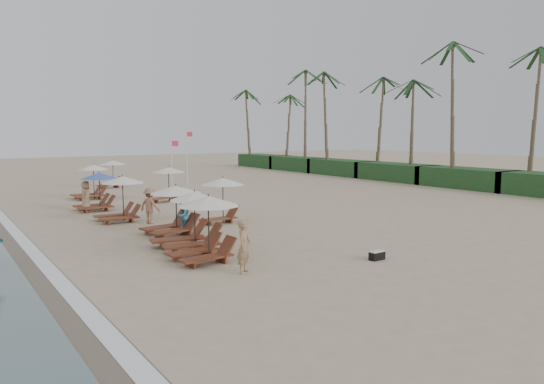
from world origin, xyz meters
TOP-DOWN VIEW (x-y plane):
  - ground at (0.00, 0.00)m, footprint 160.00×160.00m
  - foam_line at (-11.20, 10.00)m, footprint 0.50×140.00m
  - shrub_hedge at (22.00, 14.50)m, footprint 3.20×53.00m
  - palm_row at (21.91, 15.40)m, footprint 7.00×52.00m
  - lounger_station_0 at (-6.45, -2.37)m, footprint 2.55×2.24m
  - lounger_station_1 at (-6.11, -0.33)m, footprint 2.67×2.42m
  - lounger_station_2 at (-5.53, 2.63)m, footprint 2.74×2.36m
  - lounger_station_3 at (-6.38, 7.29)m, footprint 2.52×2.20m
  - lounger_station_4 at (-6.35, 11.62)m, footprint 2.51×2.15m
  - lounger_station_5 at (-5.25, 17.10)m, footprint 2.53×2.09m
  - inland_station_0 at (-2.26, 4.03)m, footprint 2.63×2.24m
  - inland_station_1 at (-1.44, 12.99)m, footprint 2.80×2.24m
  - inland_station_2 at (-1.97, 23.26)m, footprint 2.75×2.24m
  - beachgoer_near at (-6.07, -4.50)m, footprint 0.76×0.73m
  - beachgoer_mid_a at (-5.08, 2.47)m, footprint 1.01×1.00m
  - beachgoer_mid_b at (-5.31, 5.74)m, footprint 1.16×1.33m
  - beachgoer_far_b at (-6.84, 11.93)m, footprint 0.64×0.89m
  - duffel_bag at (-1.29, -5.70)m, footprint 0.59×0.31m
  - flag_pole_near at (0.24, 15.95)m, footprint 0.60×0.08m
  - flag_pole_far at (3.87, 21.25)m, footprint 0.60×0.08m

SIDE VIEW (x-z plane):
  - ground at x=0.00m, z-range 0.00..0.00m
  - foam_line at x=-11.20m, z-range 0.00..0.02m
  - duffel_bag at x=-1.29m, z-range 0.00..0.32m
  - shrub_hedge at x=22.00m, z-range 0.00..1.60m
  - beachgoer_mid_a at x=-5.08m, z-range 0.00..1.65m
  - beachgoer_far_b at x=-6.84m, z-range 0.00..1.71m
  - beachgoer_near at x=-6.07m, z-range 0.00..1.75m
  - beachgoer_mid_b at x=-5.31m, z-range 0.00..1.79m
  - lounger_station_1 at x=-6.11m, z-range -0.17..2.06m
  - lounger_station_5 at x=-5.25m, z-range -0.10..2.22m
  - lounger_station_4 at x=-6.35m, z-range -0.03..2.16m
  - lounger_station_2 at x=-5.53m, z-range -0.01..2.15m
  - lounger_station_3 at x=-6.38m, z-range -0.01..2.28m
  - lounger_station_0 at x=-6.45m, z-range 0.01..2.29m
  - inland_station_1 at x=-1.44m, z-range 0.21..2.44m
  - inland_station_2 at x=-1.97m, z-range 0.25..2.47m
  - inland_station_0 at x=-2.26m, z-range 0.30..2.52m
  - flag_pole_near at x=0.24m, z-range 0.24..4.34m
  - flag_pole_far at x=3.87m, z-range 0.25..4.99m
  - palm_row at x=21.91m, z-range 3.76..16.06m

